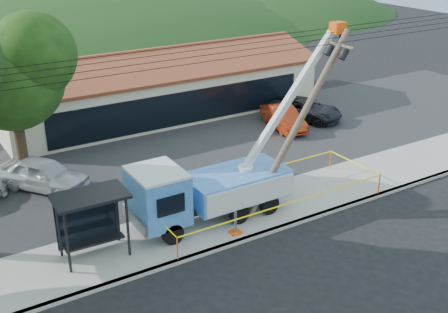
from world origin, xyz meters
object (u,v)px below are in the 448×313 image
Objects in this scene: bus_shelter at (90,209)px; car_red at (283,129)px; car_dark at (305,120)px; leaning_pole at (303,115)px; utility_truck at (207,187)px; car_silver at (46,190)px.

bus_shelter reaches higher than car_red.
car_dark is at bearing 27.30° from car_red.
leaning_pole is 1.61× the size of car_dark.
utility_truck is 13.22m from car_red.
car_dark is at bearing 27.52° from bus_shelter.
car_silver is at bearing -165.80° from car_red.
car_silver reaches higher than car_dark.
utility_truck reaches higher than car_red.
bus_shelter is at bearing 175.41° from leaning_pole.
car_silver reaches higher than car_red.
bus_shelter reaches higher than car_silver.
utility_truck reaches higher than leaning_pole.
car_red is 0.85× the size of car_dark.
utility_truck is at bearing 169.03° from leaning_pole.
bus_shelter is at bearing -178.39° from car_dark.
car_silver is 18.31m from car_dark.
bus_shelter is at bearing -126.74° from car_silver.
leaning_pole reaches higher than car_silver.
leaning_pole reaches higher than car_red.
bus_shelter reaches higher than car_dark.
utility_truck is 15.56m from car_dark.
utility_truck reaches higher than car_silver.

